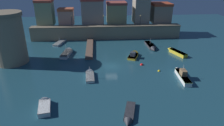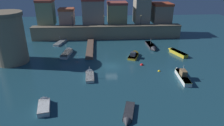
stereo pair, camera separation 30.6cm
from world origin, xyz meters
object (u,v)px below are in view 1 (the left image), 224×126
(quay_lamp_2, at_px, (140,18))
(moored_boat_7, at_px, (68,52))
(moored_boat_0, at_px, (182,75))
(mooring_buoy_1, at_px, (142,65))
(moored_boat_1, at_px, (129,116))
(moored_boat_2, at_px, (45,105))
(moored_boat_4, at_px, (62,41))
(fortress_tower, at_px, (8,38))
(moored_boat_5, at_px, (151,46))
(quay_lamp_1, at_px, (104,19))
(moored_boat_3, at_px, (134,55))
(moored_boat_8, at_px, (176,52))
(mooring_buoy_0, at_px, (159,71))
(moored_boat_6, at_px, (90,75))
(quay_lamp_0, at_px, (71,19))

(quay_lamp_2, bearing_deg, moored_boat_7, -149.52)
(moored_boat_0, relative_size, mooring_buoy_1, 10.34)
(moored_boat_0, xyz_separation_m, moored_boat_1, (-11.75, -10.80, -0.33))
(moored_boat_7, bearing_deg, moored_boat_2, -172.29)
(moored_boat_4, xyz_separation_m, mooring_buoy_1, (19.64, -17.26, -0.29))
(quay_lamp_2, xyz_separation_m, moored_boat_2, (-20.94, -33.56, -5.59))
(fortress_tower, xyz_separation_m, moored_boat_5, (33.08, 7.06, -5.22))
(quay_lamp_1, xyz_separation_m, moored_boat_5, (12.20, -9.13, -5.67))
(moored_boat_2, distance_m, moored_boat_3, 25.10)
(moored_boat_1, relative_size, moored_boat_2, 1.14)
(fortress_tower, height_order, quay_lamp_1, fortress_tower)
(moored_boat_1, xyz_separation_m, moored_boat_8, (15.18, 23.07, 0.20))
(mooring_buoy_1, bearing_deg, mooring_buoy_0, -48.24)
(moored_boat_3, bearing_deg, mooring_buoy_0, -133.04)
(moored_boat_0, xyz_separation_m, moored_boat_6, (-17.44, 1.89, -0.29))
(moored_boat_4, height_order, moored_boat_5, moored_boat_4)
(moored_boat_1, height_order, moored_boat_4, moored_boat_4)
(moored_boat_1, bearing_deg, quay_lamp_0, -148.07)
(moored_boat_2, height_order, moored_boat_5, moored_boat_5)
(quay_lamp_0, relative_size, moored_boat_7, 0.48)
(fortress_tower, distance_m, quay_lamp_0, 19.93)
(moored_boat_2, relative_size, moored_boat_6, 0.91)
(fortress_tower, relative_size, mooring_buoy_1, 15.33)
(quay_lamp_2, relative_size, moored_boat_3, 0.56)
(moored_boat_5, bearing_deg, mooring_buoy_1, -25.62)
(quay_lamp_1, bearing_deg, quay_lamp_2, -0.00)
(fortress_tower, distance_m, moored_boat_5, 34.22)
(mooring_buoy_0, bearing_deg, moored_boat_4, 137.70)
(moored_boat_3, bearing_deg, quay_lamp_0, 69.80)
(quay_lamp_1, xyz_separation_m, mooring_buoy_1, (7.41, -19.79, -6.03))
(quay_lamp_2, relative_size, moored_boat_2, 0.61)
(moored_boat_3, height_order, moored_boat_8, moored_boat_3)
(quay_lamp_1, relative_size, moored_boat_0, 0.40)
(moored_boat_5, xyz_separation_m, moored_boat_6, (-15.86, -14.93, -0.07))
(moored_boat_0, height_order, moored_boat_3, moored_boat_0)
(moored_boat_4, bearing_deg, moored_boat_0, -116.20)
(moored_boat_7, bearing_deg, moored_boat_5, -73.15)
(moored_boat_6, relative_size, mooring_buoy_0, 9.95)
(quay_lamp_1, height_order, moored_boat_5, quay_lamp_1)
(moored_boat_0, distance_m, moored_boat_3, 13.29)
(moored_boat_3, height_order, moored_boat_4, moored_boat_4)
(fortress_tower, height_order, moored_boat_1, fortress_tower)
(moored_boat_0, height_order, moored_boat_6, moored_boat_0)
(moored_boat_5, bearing_deg, moored_boat_2, -43.75)
(quay_lamp_2, relative_size, moored_boat_0, 0.39)
(moored_boat_8, relative_size, mooring_buoy_1, 9.05)
(moored_boat_3, xyz_separation_m, mooring_buoy_1, (0.83, -5.03, -0.40))
(quay_lamp_1, distance_m, moored_boat_0, 29.87)
(moored_boat_7, height_order, mooring_buoy_0, moored_boat_7)
(quay_lamp_1, height_order, moored_boat_6, quay_lamp_1)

